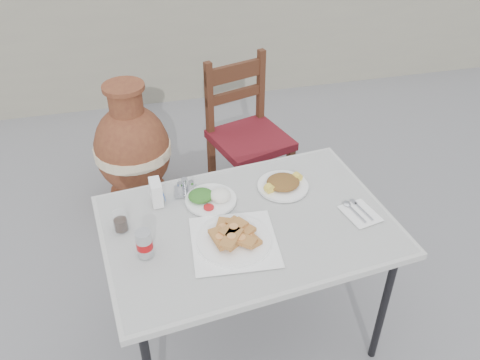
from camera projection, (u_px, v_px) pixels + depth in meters
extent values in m
plane|color=slate|center=(232.00, 338.00, 2.35)|extent=(80.00, 80.00, 0.00)
cylinder|color=black|center=(383.00, 308.00, 2.09)|extent=(0.03, 0.03, 0.64)
cylinder|color=black|center=(123.00, 264.00, 2.28)|extent=(0.03, 0.03, 0.64)
cylinder|color=black|center=(316.00, 217.00, 2.55)|extent=(0.03, 0.03, 0.64)
cube|color=white|center=(248.00, 226.00, 1.98)|extent=(1.19, 0.87, 0.03)
cube|color=white|center=(248.00, 223.00, 1.97)|extent=(1.15, 0.83, 0.00)
cube|color=white|center=(234.00, 242.00, 1.88)|extent=(0.34, 0.34, 0.00)
cylinder|color=white|center=(234.00, 240.00, 1.88)|extent=(0.28, 0.28, 0.01)
cylinder|color=white|center=(234.00, 241.00, 1.88)|extent=(0.29, 0.29, 0.01)
cylinder|color=white|center=(211.00, 200.00, 2.08)|extent=(0.21, 0.21, 0.01)
ellipsoid|color=white|center=(220.00, 195.00, 2.06)|extent=(0.09, 0.09, 0.05)
ellipsoid|color=#235E1A|center=(201.00, 196.00, 2.06)|extent=(0.11, 0.10, 0.04)
cylinder|color=red|center=(209.00, 207.00, 2.02)|extent=(0.04, 0.04, 0.01)
cylinder|color=white|center=(283.00, 186.00, 2.15)|extent=(0.22, 0.22, 0.01)
ellipsoid|color=#316E1B|center=(283.00, 182.00, 2.14)|extent=(0.14, 0.13, 0.04)
cylinder|color=yellow|center=(269.00, 189.00, 2.10)|extent=(0.05, 0.04, 0.04)
cylinder|color=yellow|center=(297.00, 177.00, 2.17)|extent=(0.05, 0.04, 0.04)
cylinder|color=silver|center=(144.00, 244.00, 1.80)|extent=(0.06, 0.06, 0.11)
cylinder|color=red|center=(145.00, 244.00, 1.80)|extent=(0.06, 0.06, 0.03)
cylinder|color=silver|center=(143.00, 233.00, 1.77)|extent=(0.05, 0.05, 0.00)
cylinder|color=white|center=(120.00, 221.00, 1.92)|extent=(0.06, 0.06, 0.08)
cylinder|color=black|center=(121.00, 224.00, 1.93)|extent=(0.05, 0.05, 0.05)
cube|color=white|center=(156.00, 192.00, 2.04)|extent=(0.05, 0.09, 0.10)
cube|color=blue|center=(163.00, 193.00, 2.05)|extent=(0.02, 0.04, 0.06)
cube|color=silver|center=(186.00, 191.00, 2.12)|extent=(0.10, 0.08, 0.01)
cylinder|color=white|center=(180.00, 189.00, 2.08)|extent=(0.02, 0.02, 0.06)
cylinder|color=white|center=(191.00, 187.00, 2.09)|extent=(0.02, 0.02, 0.06)
cylinder|color=silver|center=(185.00, 183.00, 2.12)|extent=(0.03, 0.03, 0.05)
cube|color=white|center=(360.00, 213.00, 2.01)|extent=(0.15, 0.17, 0.00)
cube|color=silver|center=(357.00, 214.00, 2.00)|extent=(0.03, 0.12, 0.00)
ellipsoid|color=silver|center=(347.00, 204.00, 2.05)|extent=(0.03, 0.04, 0.01)
cube|color=silver|center=(364.00, 211.00, 2.02)|extent=(0.03, 0.12, 0.00)
cube|color=silver|center=(354.00, 202.00, 2.07)|extent=(0.03, 0.04, 0.00)
cube|color=#3C1A10|center=(240.00, 197.00, 2.85)|extent=(0.05, 0.05, 0.42)
cube|color=#3C1A10|center=(289.00, 179.00, 2.98)|extent=(0.05, 0.05, 0.42)
cube|color=#3C1A10|center=(212.00, 167.00, 3.08)|extent=(0.05, 0.05, 0.42)
cube|color=#3C1A10|center=(259.00, 152.00, 3.21)|extent=(0.05, 0.05, 0.42)
cube|color=maroon|center=(250.00, 140.00, 2.89)|extent=(0.49, 0.49, 0.05)
cube|color=#3C1A10|center=(209.00, 102.00, 2.81)|extent=(0.05, 0.05, 0.47)
cube|color=#3C1A10|center=(261.00, 88.00, 2.95)|extent=(0.05, 0.05, 0.47)
cube|color=#3C1A10|center=(235.00, 72.00, 2.80)|extent=(0.37, 0.13, 0.09)
cube|color=#3C1A10|center=(236.00, 95.00, 2.88)|extent=(0.37, 0.13, 0.06)
cylinder|color=brown|center=(139.00, 193.00, 3.15)|extent=(0.34, 0.34, 0.08)
ellipsoid|color=brown|center=(133.00, 149.00, 2.95)|extent=(0.44, 0.44, 0.55)
cylinder|color=beige|center=(133.00, 149.00, 2.95)|extent=(0.45, 0.45, 0.06)
cylinder|color=brown|center=(126.00, 103.00, 2.77)|extent=(0.19, 0.19, 0.17)
cylinder|color=brown|center=(123.00, 87.00, 2.71)|extent=(0.23, 0.23, 0.03)
cube|color=gray|center=(160.00, 25.00, 3.94)|extent=(6.00, 0.25, 1.20)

